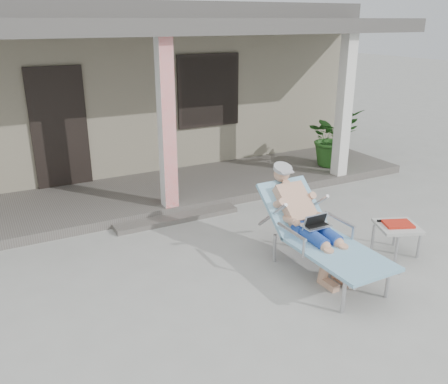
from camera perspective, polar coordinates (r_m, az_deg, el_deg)
ground at (r=6.02m, az=1.20°, el=-9.64°), size 60.00×60.00×0.00m
house at (r=11.43m, az=-15.06°, el=12.81°), size 10.40×5.40×3.30m
porch_deck at (r=8.50m, az=-8.60°, el=-0.17°), size 10.00×2.00×0.15m
porch_overhang at (r=7.94m, az=-9.52°, el=18.41°), size 10.00×2.30×2.85m
porch_step at (r=7.51m, az=-5.63°, el=-3.13°), size 2.00×0.30×0.07m
lounger at (r=5.91m, az=10.80°, el=-2.08°), size 0.76×2.00×1.29m
side_table at (r=6.68m, az=20.12°, el=-4.08°), size 0.68×0.68×0.47m
potted_palm at (r=9.92m, az=12.93°, el=6.44°), size 1.13×1.01×1.16m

